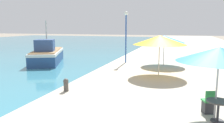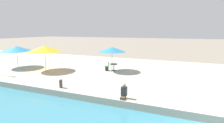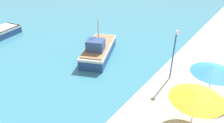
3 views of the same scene
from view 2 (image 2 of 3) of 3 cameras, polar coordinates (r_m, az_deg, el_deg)
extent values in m
cylinder|color=#B7B7B7|center=(18.47, 0.00, 0.29)|extent=(0.06, 0.06, 2.19)
cone|color=teal|center=(18.30, 0.00, 3.97)|extent=(2.83, 2.83, 0.50)
cylinder|color=#B7B7B7|center=(19.93, -20.95, 0.34)|extent=(0.06, 0.06, 2.19)
cone|color=yellow|center=(19.77, -21.18, 3.91)|extent=(3.48, 3.48, 0.61)
cylinder|color=#B7B7B7|center=(22.96, -28.49, 0.80)|extent=(0.06, 0.06, 2.04)
cone|color=teal|center=(22.82, -28.74, 3.70)|extent=(3.43, 3.43, 0.60)
cylinder|color=#333338|center=(18.68, 0.61, -2.97)|extent=(0.44, 0.44, 0.04)
cylinder|color=#333338|center=(18.60, 0.61, -1.98)|extent=(0.08, 0.08, 0.70)
cylinder|color=#4C4742|center=(18.53, 0.62, -0.86)|extent=(0.80, 0.80, 0.04)
cube|color=#2D2D33|center=(18.68, -1.69, -2.32)|extent=(0.43, 0.43, 0.45)
cube|color=#2D8E42|center=(18.63, -1.69, -1.55)|extent=(0.51, 0.51, 0.06)
cube|color=#2D8E42|center=(18.57, -1.08, -0.87)|extent=(0.40, 0.19, 0.40)
cube|color=brown|center=(11.19, 3.61, -11.79)|extent=(0.39, 0.28, 0.16)
cube|color=#38383D|center=(11.23, 3.96, -9.66)|extent=(0.26, 0.36, 0.59)
sphere|color=tan|center=(11.10, 3.98, -7.70)|extent=(0.21, 0.21, 0.21)
cylinder|color=#4C4742|center=(13.78, -16.36, -7.29)|extent=(0.24, 0.24, 0.45)
sphere|color=#4C4742|center=(13.70, -16.42, -6.11)|extent=(0.26, 0.26, 0.26)
camera|label=1|loc=(15.65, 26.34, 5.24)|focal=35.00mm
camera|label=3|loc=(17.63, 18.24, 31.72)|focal=35.00mm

